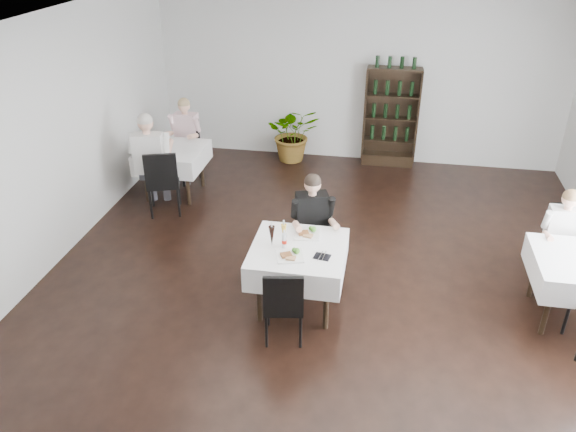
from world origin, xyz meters
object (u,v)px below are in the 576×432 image
object	(u,v)px
wine_shelf	(391,118)
main_table	(298,259)
diner_main	(313,220)
potted_tree	(293,133)

from	to	relation	value
wine_shelf	main_table	size ratio (longest dim) A/B	1.70
main_table	diner_main	size ratio (longest dim) A/B	0.76
wine_shelf	diner_main	world-z (taller)	wine_shelf
potted_tree	diner_main	bearing A→B (deg)	-76.58
main_table	potted_tree	distance (m)	4.27
diner_main	main_table	bearing A→B (deg)	-97.12
potted_tree	diner_main	size ratio (longest dim) A/B	0.74
potted_tree	wine_shelf	bearing A→B (deg)	3.88
main_table	potted_tree	xyz separation A→B (m)	(-0.78, 4.20, -0.12)
wine_shelf	potted_tree	xyz separation A→B (m)	(-1.68, -0.11, -0.34)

